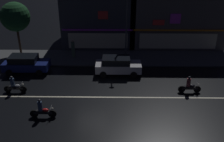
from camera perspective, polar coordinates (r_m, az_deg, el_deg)
name	(u,v)px	position (r m, az deg, el deg)	size (l,w,h in m)	color
ground_plane	(91,97)	(20.96, -4.82, -5.83)	(140.00, 140.00, 0.00)	black
lane_divider_stripe	(90,97)	(20.96, -4.82, -5.82)	(28.81, 0.16, 0.01)	beige
sidewalk_far	(97,58)	(27.95, -3.37, 2.95)	(30.33, 4.15, 0.14)	#424447
storefront_left_block	(100,7)	(32.95, -2.77, 14.06)	(8.44, 9.10, 8.34)	#383A3F
storefront_center_block	(174,6)	(32.94, 13.64, 13.89)	(10.91, 7.75, 8.91)	#56514C
streetlamp_mid	(127,18)	(26.65, 3.28, 11.64)	(0.44, 1.64, 7.24)	#47494C
pedestrian_on_sidewalk	(73,49)	(27.98, -8.67, 4.85)	(0.36, 0.36, 1.93)	#4C664C
street_tree	(15,17)	(29.49, -20.78, 11.21)	(3.12, 3.12, 5.72)	#473323
parked_car_near_kerb	(118,65)	(24.27, 1.29, 1.30)	(4.30, 1.98, 1.67)	silver
parked_car_trailing	(26,63)	(26.00, -18.68, 1.61)	(4.30, 1.98, 1.67)	navy
motorcycle_lead	(189,86)	(22.17, 16.86, -3.17)	(1.90, 0.60, 1.52)	black
motorcycle_following	(42,110)	(18.96, -15.34, -8.34)	(1.90, 0.60, 1.52)	black
motorcycle_opposite_lane	(14,86)	(22.74, -20.97, -3.07)	(1.90, 0.60, 1.52)	black
traffic_cone	(109,68)	(25.05, -0.60, 0.63)	(0.36, 0.36, 0.55)	orange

